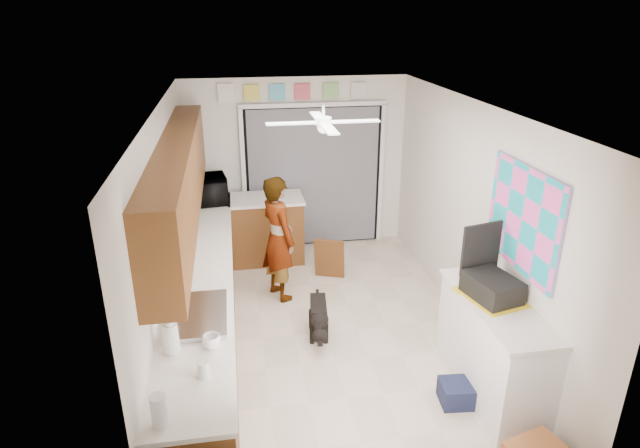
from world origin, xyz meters
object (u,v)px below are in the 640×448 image
navy_crate (459,393)px  suitcase (492,287)px  dog (318,317)px  man (278,238)px  soap_bottle (170,333)px  paper_towel_roll (159,411)px  cup (212,341)px  microwave (211,189)px

navy_crate → suitcase: bearing=36.6°
dog → man: bearing=116.3°
suitcase → soap_bottle: bearing=174.4°
paper_towel_roll → man: size_ratio=0.14×
man → dog: 1.15m
soap_bottle → dog: bearing=46.6°
suitcase → navy_crate: size_ratio=1.42×
soap_bottle → man: man is taller
navy_crate → man: bearing=122.4°
cup → man: 2.50m
man → dog: (0.34, -0.96, -0.55)m
cup → navy_crate: size_ratio=0.41×
cup → dog: 1.93m
microwave → navy_crate: 4.12m
man → soap_bottle: bearing=132.5°
cup → navy_crate: cup is taller
suitcase → dog: bearing=129.7°
soap_bottle → man: bearing=66.8°
soap_bottle → cup: soap_bottle is taller
man → cup: bearing=138.6°
cup → man: size_ratio=0.09×
man → dog: bearing=175.0°
suitcase → man: bearing=117.4°
microwave → paper_towel_roll: microwave is taller
microwave → dog: size_ratio=1.01×
cup → suitcase: size_ratio=0.29×
soap_bottle → navy_crate: 2.66m
suitcase → navy_crate: suitcase is taller
paper_towel_roll → navy_crate: bearing=20.5°
man → microwave: bearing=12.4°
cup → suitcase: bearing=8.5°
paper_towel_roll → navy_crate: 2.79m
microwave → navy_crate: (2.22, -3.31, -1.00)m
soap_bottle → man: size_ratio=0.22×
soap_bottle → dog: size_ratio=0.58×
soap_bottle → cup: bearing=3.2°
cup → soap_bottle: bearing=-176.8°
microwave → suitcase: 3.99m
suitcase → cup: bearing=174.9°
microwave → cup: bearing=172.8°
soap_bottle → dog: (1.36, 1.44, -0.88)m
microwave → suitcase: (2.54, -3.08, -0.06)m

